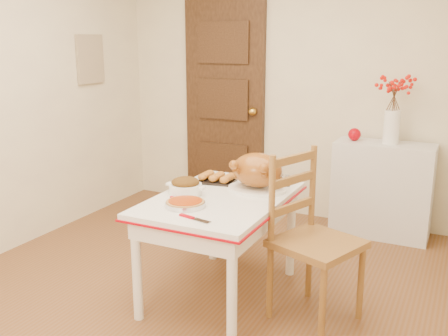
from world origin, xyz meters
The scene contains 17 objects.
floor centered at (0.00, 0.00, 0.00)m, with size 3.50×4.00×0.00m, color brown.
wall_back centered at (0.00, 2.00, 1.25)m, with size 3.50×0.00×2.50m, color beige.
door_back centered at (-0.70, 1.97, 1.03)m, with size 0.85×0.06×2.06m, color black.
photo_board centered at (-1.73, 1.20, 1.50)m, with size 0.03×0.35×0.45m, color #C1B88B.
sideboard centered at (0.92, 1.78, 0.41)m, with size 0.82×0.37×0.82m, color silver.
kitchen_table centered at (0.15, 0.17, 0.35)m, with size 0.80×1.16×0.70m, color silver, non-canonical shape.
chair_oak centered at (0.80, 0.16, 0.52)m, with size 0.46×0.46×1.04m, color brown, non-canonical shape.
berry_vase centered at (0.96, 1.78, 1.12)m, with size 0.31×0.31×0.59m, color white, non-canonical shape.
apple centered at (0.65, 1.78, 0.88)m, with size 0.11×0.11×0.11m, color #A0000B.
turkey_platter centered at (0.30, 0.41, 0.82)m, with size 0.40×0.32×0.25m, color #915717, non-canonical shape.
pumpkin_pie centered at (0.04, -0.10, 0.72)m, with size 0.24×0.24×0.05m, color #972D04.
stuffing_dish centered at (-0.09, 0.13, 0.75)m, with size 0.28×0.22×0.11m, color #3A2709, non-canonical shape.
rolls_tray centered at (-0.03, 0.47, 0.73)m, with size 0.25×0.19×0.07m, color #AC6025, non-canonical shape.
pie_server centered at (0.21, -0.28, 0.70)m, with size 0.22×0.06×0.01m, color silver, non-canonical shape.
carving_knife centered at (-0.03, -0.04, 0.70)m, with size 0.23×0.05×0.01m, color silver, non-canonical shape.
drinking_glass centered at (0.23, 0.61, 0.75)m, with size 0.06×0.06×0.10m, color white.
shaker_pair centered at (0.43, 0.60, 0.74)m, with size 0.08×0.03×0.08m, color white, non-canonical shape.
Camera 1 is at (1.56, -2.67, 1.69)m, focal length 41.15 mm.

